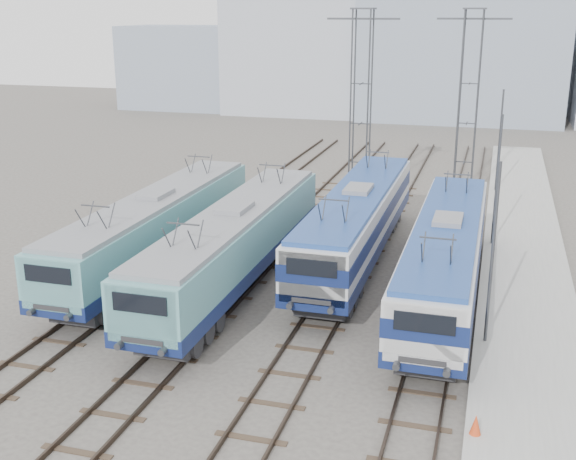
# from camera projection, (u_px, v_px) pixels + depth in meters

# --- Properties ---
(ground) EXTENTS (160.00, 160.00, 0.00)m
(ground) POSITION_uv_depth(u_px,v_px,m) (246.00, 342.00, 27.08)
(ground) COLOR #514C47
(platform) EXTENTS (4.00, 70.00, 0.30)m
(platform) POSITION_uv_depth(u_px,v_px,m) (526.00, 290.00, 31.65)
(platform) COLOR #9E9E99
(platform) RESTS_ON ground
(locomotive_far_left) EXTENTS (2.77, 17.48, 3.29)m
(locomotive_far_left) POSITION_uv_depth(u_px,v_px,m) (155.00, 226.00, 34.01)
(locomotive_far_left) COLOR #111E4F
(locomotive_far_left) RESTS_ON ground
(locomotive_center_left) EXTENTS (2.81, 17.77, 3.34)m
(locomotive_center_left) POSITION_uv_depth(u_px,v_px,m) (234.00, 242.00, 31.46)
(locomotive_center_left) COLOR #111E4F
(locomotive_center_left) RESTS_ON ground
(locomotive_center_right) EXTENTS (2.82, 17.82, 3.35)m
(locomotive_center_right) POSITION_uv_depth(u_px,v_px,m) (357.00, 219.00, 34.72)
(locomotive_center_right) COLOR #111E4F
(locomotive_center_right) RESTS_ON ground
(locomotive_far_right) EXTENTS (2.76, 17.42, 3.27)m
(locomotive_far_right) POSITION_uv_depth(u_px,v_px,m) (445.00, 253.00, 30.01)
(locomotive_far_right) COLOR #111E4F
(locomotive_far_right) RESTS_ON ground
(catenary_tower_west) EXTENTS (4.50, 1.20, 12.00)m
(catenary_tower_west) POSITION_uv_depth(u_px,v_px,m) (361.00, 98.00, 45.32)
(catenary_tower_west) COLOR #3F4247
(catenary_tower_west) RESTS_ON ground
(catenary_tower_east) EXTENTS (4.50, 1.20, 12.00)m
(catenary_tower_east) POSITION_uv_depth(u_px,v_px,m) (469.00, 97.00, 45.42)
(catenary_tower_east) COLOR #3F4247
(catenary_tower_east) RESTS_ON ground
(mast_front) EXTENTS (0.12, 0.12, 7.00)m
(mast_front) POSITION_uv_depth(u_px,v_px,m) (492.00, 258.00, 25.58)
(mast_front) COLOR #3F4247
(mast_front) RESTS_ON ground
(mast_mid) EXTENTS (0.12, 0.12, 7.00)m
(mast_mid) POSITION_uv_depth(u_px,v_px,m) (497.00, 183.00, 36.60)
(mast_mid) COLOR #3F4247
(mast_mid) RESTS_ON ground
(mast_rear) EXTENTS (0.12, 0.12, 7.00)m
(mast_rear) POSITION_uv_depth(u_px,v_px,m) (499.00, 143.00, 47.61)
(mast_rear) COLOR #3F4247
(mast_rear) RESTS_ON ground
(safety_cone) EXTENTS (0.34, 0.34, 0.62)m
(safety_cone) POSITION_uv_depth(u_px,v_px,m) (476.00, 424.00, 20.59)
(safety_cone) COLOR #D04119
(safety_cone) RESTS_ON platform
(building_west) EXTENTS (18.00, 12.00, 14.00)m
(building_west) POSITION_uv_depth(u_px,v_px,m) (308.00, 53.00, 85.67)
(building_west) COLOR #A6ADB9
(building_west) RESTS_ON ground
(building_center) EXTENTS (22.00, 14.00, 18.00)m
(building_center) POSITION_uv_depth(u_px,v_px,m) (464.00, 37.00, 80.27)
(building_center) COLOR #8593A6
(building_center) RESTS_ON ground
(building_far_west) EXTENTS (14.00, 10.00, 10.00)m
(building_far_west) POSITION_uv_depth(u_px,v_px,m) (184.00, 67.00, 90.53)
(building_far_west) COLOR #8593A6
(building_far_west) RESTS_ON ground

